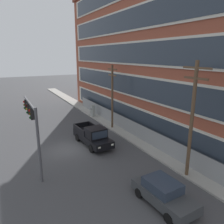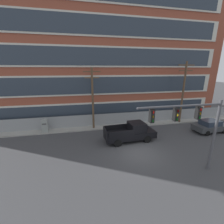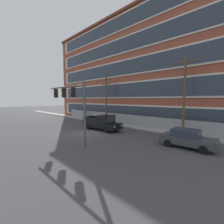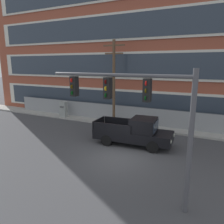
{
  "view_description": "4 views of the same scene",
  "coord_description": "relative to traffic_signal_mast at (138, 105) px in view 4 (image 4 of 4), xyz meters",
  "views": [
    {
      "loc": [
        19.34,
        -5.31,
        8.98
      ],
      "look_at": [
        -0.25,
        5.01,
        3.15
      ],
      "focal_mm": 35.0,
      "sensor_mm": 36.0,
      "label": 1
    },
    {
      "loc": [
        -5.08,
        -11.65,
        7.58
      ],
      "look_at": [
        -2.11,
        2.5,
        3.45
      ],
      "focal_mm": 24.0,
      "sensor_mm": 36.0,
      "label": 2
    },
    {
      "loc": [
        14.7,
        -10.45,
        4.1
      ],
      "look_at": [
        2.22,
        2.23,
        2.58
      ],
      "focal_mm": 24.0,
      "sensor_mm": 36.0,
      "label": 3
    },
    {
      "loc": [
        5.23,
        -11.34,
        5.72
      ],
      "look_at": [
        -1.85,
        2.84,
        2.21
      ],
      "focal_mm": 35.0,
      "sensor_mm": 36.0,
      "label": 4
    }
  ],
  "objects": [
    {
      "name": "brick_mill_building",
      "position": [
        -4.96,
        17.54,
        5.05
      ],
      "size": [
        37.38,
        12.37,
        18.29
      ],
      "color": "brown",
      "rests_on": "ground"
    },
    {
      "name": "chain_link_fence",
      "position": [
        -0.81,
        10.94,
        -3.21
      ],
      "size": [
        35.99,
        0.06,
        1.77
      ],
      "color": "gray",
      "rests_on": "ground"
    },
    {
      "name": "traffic_signal_mast",
      "position": [
        0.0,
        0.0,
        0.0
      ],
      "size": [
        6.27,
        0.43,
        5.57
      ],
      "color": "#4C4C51",
      "rests_on": "ground"
    },
    {
      "name": "utility_pole_near_corner",
      "position": [
        -6.0,
        10.09,
        0.19
      ],
      "size": [
        2.07,
        0.26,
        7.82
      ],
      "color": "brown",
      "rests_on": "ground"
    },
    {
      "name": "ground_plane",
      "position": [
        -2.34,
        3.25,
        -4.11
      ],
      "size": [
        160.0,
        160.0,
        0.0
      ],
      "primitive_type": "plane",
      "color": "#424244"
    },
    {
      "name": "sidewalk_building_side",
      "position": [
        -2.34,
        10.62,
        -4.03
      ],
      "size": [
        80.0,
        2.05,
        0.16
      ],
      "primitive_type": "cube",
      "color": "#9E9B93",
      "rests_on": "ground"
    },
    {
      "name": "electrical_cabinet",
      "position": [
        -11.93,
        9.98,
        -3.21
      ],
      "size": [
        0.73,
        0.52,
        1.79
      ],
      "color": "#939993",
      "rests_on": "ground"
    },
    {
      "name": "pickup_truck_black",
      "position": [
        -2.3,
        5.92,
        -3.15
      ],
      "size": [
        5.69,
        2.33,
        2.04
      ],
      "color": "black",
      "rests_on": "ground"
    }
  ]
}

